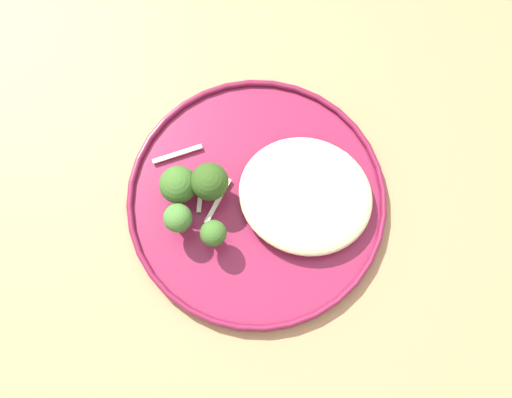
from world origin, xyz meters
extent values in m
plane|color=#47423D|center=(0.00, 0.00, 0.00)|extent=(6.00, 6.00, 0.00)
cube|color=#9E754C|center=(0.00, 0.00, 0.72)|extent=(1.40, 1.00, 0.04)
cylinder|color=maroon|center=(0.05, 0.00, 0.74)|extent=(0.29, 0.29, 0.01)
torus|color=maroon|center=(0.05, 0.00, 0.75)|extent=(0.29, 0.29, 0.01)
ellipsoid|color=beige|center=(0.00, -0.02, 0.77)|extent=(0.15, 0.13, 0.03)
cylinder|color=beige|center=(0.03, 0.00, 0.76)|extent=(0.03, 0.03, 0.01)
cylinder|color=#988766|center=(0.03, 0.00, 0.77)|extent=(0.03, 0.03, 0.00)
cylinder|color=beige|center=(-0.02, -0.07, 0.76)|extent=(0.02, 0.02, 0.01)
cylinder|color=#988766|center=(-0.02, -0.07, 0.77)|extent=(0.02, 0.02, 0.00)
cylinder|color=#E5C689|center=(0.02, -0.04, 0.76)|extent=(0.03, 0.03, 0.01)
cylinder|color=#958159|center=(0.02, -0.04, 0.76)|extent=(0.03, 0.03, 0.00)
cylinder|color=#E5C689|center=(-0.02, -0.02, 0.76)|extent=(0.03, 0.03, 0.01)
cylinder|color=#958159|center=(-0.02, -0.02, 0.77)|extent=(0.03, 0.03, 0.00)
cylinder|color=#7A994C|center=(0.10, 0.01, 0.76)|extent=(0.02, 0.02, 0.02)
sphere|color=#2D4C19|center=(0.10, 0.01, 0.79)|extent=(0.04, 0.04, 0.04)
cylinder|color=#89A356|center=(0.08, 0.06, 0.76)|extent=(0.02, 0.02, 0.03)
sphere|color=#386023|center=(0.08, 0.06, 0.79)|extent=(0.03, 0.03, 0.03)
cylinder|color=#7A994C|center=(0.12, 0.06, 0.76)|extent=(0.01, 0.01, 0.03)
sphere|color=#42702D|center=(0.12, 0.06, 0.79)|extent=(0.03, 0.03, 0.03)
cylinder|color=#7A994C|center=(0.13, 0.02, 0.76)|extent=(0.02, 0.02, 0.02)
sphere|color=#386023|center=(0.13, 0.02, 0.78)|extent=(0.04, 0.04, 0.04)
cube|color=silver|center=(0.11, 0.01, 0.75)|extent=(0.02, 0.05, 0.00)
cube|color=silver|center=(0.09, 0.02, 0.75)|extent=(0.01, 0.06, 0.00)
cube|color=silver|center=(0.15, -0.02, 0.75)|extent=(0.05, 0.04, 0.00)
cube|color=silver|center=(0.14, 0.01, 0.75)|extent=(0.04, 0.01, 0.00)
camera|label=1|loc=(-0.01, 0.17, 1.41)|focal=43.03mm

